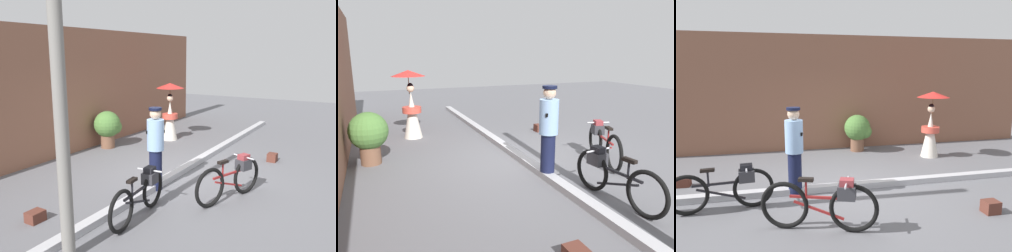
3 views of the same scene
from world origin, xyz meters
The scene contains 8 objects.
ground_plane centered at (0.00, 0.00, 0.00)m, with size 30.00×30.00×0.00m, color slate.
sidewalk_curb centered at (0.00, 0.00, 0.06)m, with size 14.00×0.20×0.12m, color #B2B2B7.
bicycle_near_officer centered at (-2.07, -0.48, 0.41)m, with size 1.74×0.48×0.78m.
bicycle_far_side centered at (-0.58, -1.54, 0.42)m, with size 1.69×0.70×0.82m.
person_officer centered at (-0.88, -0.03, 0.90)m, with size 0.34×0.34×1.69m.
person_with_parasol centered at (3.00, 1.88, 0.95)m, with size 0.87×0.87×1.81m.
potted_plant_by_door centered at (1.21, 2.92, 0.64)m, with size 0.79×0.77×1.09m.
backpack_spare centered at (2.24, -1.60, 0.11)m, with size 0.26×0.23×0.21m.
Camera 2 is at (-5.54, 2.79, 2.23)m, focal length 33.41 mm.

